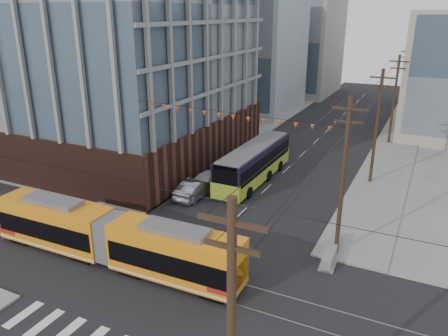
# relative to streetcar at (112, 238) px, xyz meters

# --- Properties ---
(ground) EXTENTS (160.00, 160.00, 0.00)m
(ground) POSITION_rel_streetcar_xyz_m (4.67, -3.55, -1.78)
(ground) COLOR slate
(office_building) EXTENTS (30.00, 25.00, 28.60)m
(office_building) POSITION_rel_streetcar_xyz_m (-17.33, 19.45, 12.52)
(office_building) COLOR #381E16
(office_building) RESTS_ON ground
(bg_bldg_nw_near) EXTENTS (18.00, 16.00, 18.00)m
(bg_bldg_nw_near) POSITION_rel_streetcar_xyz_m (-12.33, 48.45, 7.22)
(bg_bldg_nw_near) COLOR #8C99A5
(bg_bldg_nw_near) RESTS_ON ground
(bg_bldg_nw_far) EXTENTS (16.00, 18.00, 20.00)m
(bg_bldg_nw_far) POSITION_rel_streetcar_xyz_m (-9.33, 68.45, 8.22)
(bg_bldg_nw_far) COLOR gray
(bg_bldg_nw_far) RESTS_ON ground
(utility_pole_far) EXTENTS (0.30, 0.30, 11.00)m
(utility_pole_far) POSITION_rel_streetcar_xyz_m (13.17, 52.45, 3.72)
(utility_pole_far) COLOR black
(utility_pole_far) RESTS_ON ground
(streetcar) EXTENTS (18.47, 2.90, 3.55)m
(streetcar) POSITION_rel_streetcar_xyz_m (0.00, 0.00, 0.00)
(streetcar) COLOR orange
(streetcar) RESTS_ON ground
(city_bus) EXTENTS (2.95, 12.91, 3.65)m
(city_bus) POSITION_rel_streetcar_xyz_m (2.68, 18.03, 0.05)
(city_bus) COLOR black
(city_bus) RESTS_ON ground
(parked_car_silver) EXTENTS (1.93, 5.01, 1.63)m
(parked_car_silver) POSITION_rel_streetcar_xyz_m (-0.45, 11.84, -0.96)
(parked_car_silver) COLOR gray
(parked_car_silver) RESTS_ON ground
(parked_car_white) EXTENTS (2.85, 5.49, 1.52)m
(parked_car_white) POSITION_rel_streetcar_xyz_m (-0.37, 14.78, -1.02)
(parked_car_white) COLOR silver
(parked_car_white) RESTS_ON ground
(parked_car_grey) EXTENTS (4.03, 5.58, 1.41)m
(parked_car_grey) POSITION_rel_streetcar_xyz_m (-0.47, 19.56, -1.07)
(parked_car_grey) COLOR #494D54
(parked_car_grey) RESTS_ON ground
(jersey_barrier) EXTENTS (1.17, 4.34, 0.86)m
(jersey_barrier) POSITION_rel_streetcar_xyz_m (12.97, 7.06, -1.35)
(jersey_barrier) COLOR slate
(jersey_barrier) RESTS_ON ground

